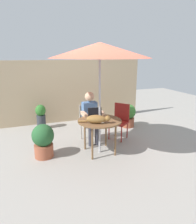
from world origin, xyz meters
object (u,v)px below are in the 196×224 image
chair_occupied (89,120)px  laptop (95,115)px  person_seated (90,115)px  potted_plant_by_chair (128,115)px  chair_empty (120,118)px  potted_plant_corner (43,140)px  cat (98,119)px  potted_plant_near_fence (41,116)px  patio_umbrella (100,50)px  patio_table (100,123)px

chair_occupied → laptop: size_ratio=2.62×
person_seated → potted_plant_by_chair: size_ratio=1.80×
chair_empty → potted_plant_corner: bearing=-168.6°
potted_plant_corner → cat: bearing=-20.3°
laptop → cat: bearing=-102.8°
potted_plant_near_fence → patio_umbrella: bearing=-62.8°
chair_empty → potted_plant_corner: chair_empty is taller
chair_empty → cat: size_ratio=1.47×
potted_plant_by_chair → cat: bearing=-135.7°
person_seated → potted_plant_by_chair: person_seated is taller
cat → potted_plant_corner: cat is taller
potted_plant_by_chair → potted_plant_corner: 2.75m
laptop → chair_empty: bearing=27.5°
cat → patio_table: bearing=57.0°
patio_umbrella → person_seated: (0.00, 0.61, -1.45)m
cat → patio_umbrella: bearing=57.0°
patio_table → chair_occupied: (0.00, 0.76, -0.15)m
cat → potted_plant_near_fence: cat is taller
laptop → chair_occupied: bearing=86.8°
person_seated → potted_plant_near_fence: (-1.02, 1.39, -0.31)m
person_seated → laptop: 0.45m
patio_table → cat: 0.26m
chair_empty → potted_plant_near_fence: size_ratio=1.25×
person_seated → potted_plant_by_chair: (1.38, 0.67, -0.32)m
patio_umbrella → potted_plant_by_chair: 2.59m
laptop → patio_umbrella: bearing=-79.4°
cat → person_seated: bearing=81.8°
chair_empty → laptop: bearing=-152.5°
patio_umbrella → cat: 1.33m
potted_plant_near_fence → laptop: bearing=-61.4°
patio_umbrella → chair_empty: (0.78, 0.60, -1.62)m
person_seated → potted_plant_near_fence: bearing=126.5°
laptop → potted_plant_near_fence: laptop is taller
chair_occupied → potted_plant_near_fence: chair_occupied is taller
potted_plant_by_chair → potted_plant_corner: potted_plant_corner is taller
laptop → patio_table: bearing=-79.4°
chair_empty → cat: bearing=-139.0°
person_seated → cat: size_ratio=2.04×
patio_table → potted_plant_corner: bearing=169.6°
patio_table → person_seated: bearing=90.0°
patio_umbrella → person_seated: bearing=90.0°
laptop → potted_plant_corner: 1.20m
person_seated → potted_plant_near_fence: person_seated is taller
potted_plant_near_fence → potted_plant_corner: (-0.13, -1.78, -0.00)m
patio_umbrella → potted_plant_by_chair: patio_umbrella is taller
chair_empty → potted_plant_corner: (-1.93, -0.39, -0.14)m
cat → potted_plant_by_chair: size_ratio=0.88×
patio_table → potted_plant_by_chair: 1.90m
chair_occupied → laptop: laptop is taller
chair_occupied → potted_plant_by_chair: bearing=20.6°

